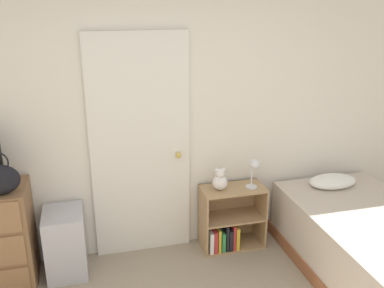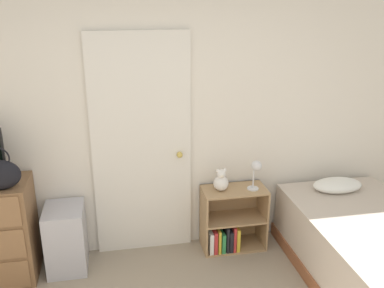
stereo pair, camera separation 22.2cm
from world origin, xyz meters
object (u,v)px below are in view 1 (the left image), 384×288
object	(u,v)px
storage_bin	(66,243)
teddy_bear	(220,180)
desk_lamp	(254,168)
bed	(371,247)
bookshelf	(228,223)

from	to	relation	value
storage_bin	teddy_bear	world-z (taller)	teddy_bear
storage_bin	teddy_bear	size ratio (longest dim) A/B	2.74
desk_lamp	bed	bearing A→B (deg)	-41.90
bookshelf	desk_lamp	distance (m)	0.62
teddy_bear	bookshelf	bearing A→B (deg)	0.69
desk_lamp	bookshelf	bearing A→B (deg)	168.79
storage_bin	bookshelf	size ratio (longest dim) A/B	0.96
bookshelf	storage_bin	bearing A→B (deg)	-178.19
bed	teddy_bear	bearing A→B (deg)	145.70
bookshelf	teddy_bear	xyz separation A→B (m)	(-0.09, -0.00, 0.47)
storage_bin	desk_lamp	size ratio (longest dim) A/B	2.05
storage_bin	teddy_bear	distance (m)	1.47
storage_bin	bookshelf	world-z (taller)	bookshelf
desk_lamp	bed	world-z (taller)	desk_lamp
desk_lamp	bed	distance (m)	1.20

